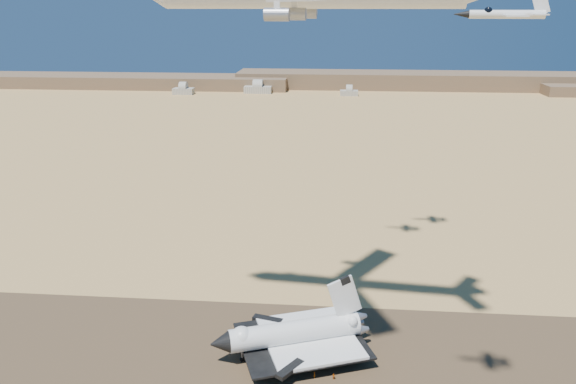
# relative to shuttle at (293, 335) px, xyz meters

# --- Properties ---
(ground) EXTENTS (1200.00, 1200.00, 0.00)m
(ground) POSITION_rel_shuttle_xyz_m (-16.54, 1.16, -5.85)
(ground) COLOR tan
(ground) RESTS_ON ground
(runway) EXTENTS (600.00, 50.00, 0.06)m
(runway) POSITION_rel_shuttle_xyz_m (-16.54, 1.16, -5.82)
(runway) COLOR brown
(runway) RESTS_ON ground
(ridgeline) EXTENTS (960.00, 90.00, 18.00)m
(ridgeline) POSITION_rel_shuttle_xyz_m (48.78, 528.46, 1.78)
(ridgeline) COLOR brown
(ridgeline) RESTS_ON ground
(hangars) EXTENTS (200.50, 29.50, 30.00)m
(hangars) POSITION_rel_shuttle_xyz_m (-80.54, 479.59, -1.02)
(hangars) COLOR #B5B1A0
(hangars) RESTS_ON ground
(shuttle) EXTENTS (44.70, 36.55, 21.74)m
(shuttle) POSITION_rel_shuttle_xyz_m (0.00, 0.00, 0.00)
(shuttle) COLOR white
(shuttle) RESTS_ON runway
(crew_a) EXTENTS (0.60, 0.77, 1.87)m
(crew_a) POSITION_rel_shuttle_xyz_m (6.28, -10.54, -4.85)
(crew_a) COLOR orange
(crew_a) RESTS_ON runway
(crew_b) EXTENTS (0.61, 0.96, 1.87)m
(crew_b) POSITION_rel_shuttle_xyz_m (5.97, -6.06, -4.85)
(crew_b) COLOR orange
(crew_b) RESTS_ON runway
(crew_c) EXTENTS (1.19, 1.07, 1.82)m
(crew_c) POSITION_rel_shuttle_xyz_m (11.19, -10.68, -4.87)
(crew_c) COLOR orange
(crew_c) RESTS_ON runway
(chase_jet_a) EXTENTS (14.52, 7.92, 3.62)m
(chase_jet_a) POSITION_rel_shuttle_xyz_m (36.05, -37.27, 83.98)
(chase_jet_a) COLOR white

